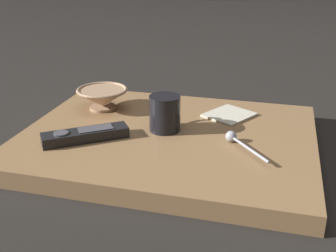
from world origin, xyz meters
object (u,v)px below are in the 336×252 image
at_px(cereal_bowl, 102,97).
at_px(folded_napkin, 229,115).
at_px(coffee_mug, 165,113).
at_px(tv_remote_near, 85,135).
at_px(teaspoon, 235,139).

relative_size(cereal_bowl, folded_napkin, 0.92).
bearing_deg(folded_napkin, coffee_mug, -136.59).
relative_size(tv_remote_near, folded_napkin, 1.24).
xyz_separation_m(cereal_bowl, folded_napkin, (0.34, 0.03, -0.03)).
distance_m(cereal_bowl, folded_napkin, 0.34).
bearing_deg(coffee_mug, tv_remote_near, -146.78).
distance_m(coffee_mug, folded_napkin, 0.19).
relative_size(cereal_bowl, teaspoon, 1.13).
bearing_deg(teaspoon, coffee_mug, 166.83).
relative_size(coffee_mug, folded_napkin, 0.71).
relative_size(teaspoon, folded_napkin, 0.81).
xyz_separation_m(coffee_mug, folded_napkin, (0.14, 0.13, -0.04)).
bearing_deg(cereal_bowl, folded_napkin, 5.90).
bearing_deg(teaspoon, cereal_bowl, 160.06).
bearing_deg(teaspoon, tv_remote_near, -169.00).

